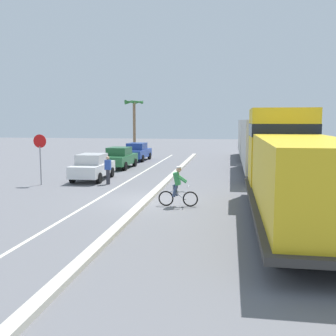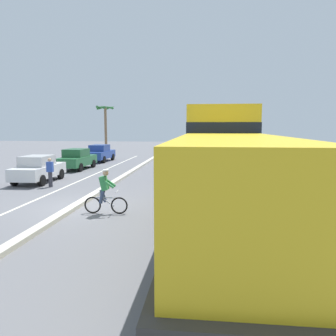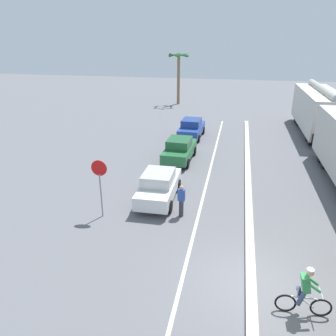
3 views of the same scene
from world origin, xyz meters
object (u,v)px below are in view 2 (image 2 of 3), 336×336
parked_car_blue (100,153)px  cyclist (105,193)px  parked_car_white (38,169)px  locomotive (226,176)px  pedestrian_by_cars (50,172)px  hopper_car_lead (215,145)px  hopper_car_middle (211,139)px  parked_car_green (77,159)px  palm_tree_near (105,116)px

parked_car_blue → cyclist: size_ratio=2.49×
parked_car_white → locomotive: bearing=-37.5°
pedestrian_by_cars → parked_car_white: bearing=135.0°
locomotive → hopper_car_lead: 12.16m
hopper_car_lead → hopper_car_middle: (0.00, 11.60, 0.00)m
cyclist → pedestrian_by_cars: bearing=132.6°
pedestrian_by_cars → cyclist: bearing=-47.4°
parked_car_green → palm_tree_near: 21.26m
parked_car_white → cyclist: bearing=-46.9°
parked_car_white → palm_tree_near: palm_tree_near is taller
parked_car_blue → palm_tree_near: palm_tree_near is taller
palm_tree_near → parked_car_blue: bearing=-75.1°
locomotive → parked_car_white: 13.47m
parked_car_white → parked_car_green: 6.08m
parked_car_white → parked_car_green: (-0.00, 6.08, 0.00)m
hopper_car_middle → pedestrian_by_cars: (-9.21, -17.03, -1.23)m
parked_car_blue → pedestrian_by_cars: (1.46, -13.35, 0.03)m
hopper_car_middle → palm_tree_near: (-14.58, 11.02, 2.70)m
parked_car_green → hopper_car_lead: bearing=-11.1°
parked_car_green → parked_car_blue: size_ratio=1.00×
parked_car_blue → palm_tree_near: size_ratio=0.67×
parked_car_green → cyclist: bearing=-64.0°
hopper_car_lead → cyclist: hopper_car_lead is taller
parked_car_blue → cyclist: bearing=-71.5°
cyclist → palm_tree_near: palm_tree_near is taller
parked_car_blue → pedestrian_by_cars: 13.43m
locomotive → parked_car_green: bearing=126.8°
hopper_car_middle → cyclist: bearing=-101.4°
locomotive → parked_car_white: locomotive is taller
locomotive → palm_tree_near: size_ratio=1.83×
hopper_car_middle → parked_car_white: (-10.66, -15.58, -1.26)m
cyclist → pedestrian_by_cars: (-4.73, 5.15, 0.03)m
hopper_car_middle → cyclist: size_ratio=6.18×
hopper_car_lead → palm_tree_near: (-14.58, 22.62, 2.70)m
hopper_car_lead → parked_car_white: (-10.66, -3.98, -1.26)m
parked_car_green → pedestrian_by_cars: size_ratio=2.63×
parked_car_white → hopper_car_middle: bearing=55.6°
parked_car_blue → palm_tree_near: (-3.90, 14.70, 3.96)m
parked_car_white → pedestrian_by_cars: 2.05m
cyclist → palm_tree_near: size_ratio=0.27×
locomotive → parked_car_blue: locomotive is taller
hopper_car_middle → parked_car_white: hopper_car_middle is taller
parked_car_green → cyclist: 14.11m
parked_car_white → cyclist: cyclist is taller
pedestrian_by_cars → parked_car_green: bearing=100.9°
parked_car_blue → locomotive: bearing=-62.0°
locomotive → palm_tree_near: palm_tree_near is taller
locomotive → palm_tree_near: (-14.58, 34.78, 2.98)m
hopper_car_lead → pedestrian_by_cars: 10.77m
parked_car_white → palm_tree_near: 27.18m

